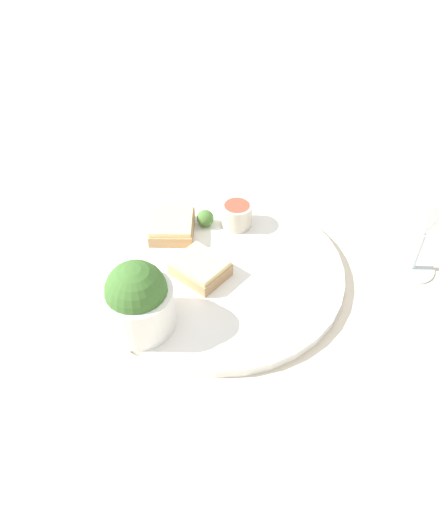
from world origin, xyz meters
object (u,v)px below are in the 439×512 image
Objects in this scene: wine_glass at (431,214)px; cheese_toast_far at (199,266)px; salad_bowl at (138,300)px; cheese_toast_near at (172,225)px; sauce_ramekin at (237,214)px.

cheese_toast_far is at bearing -117.98° from wine_glass.
salad_bowl is 0.68× the size of wine_glass.
salad_bowl is 0.12m from cheese_toast_far.
cheese_toast_near and cheese_toast_far have the same top height.
salad_bowl is 1.16× the size of cheese_toast_far.
cheese_toast_far is at bearing -6.05° from cheese_toast_near.
cheese_toast_near is 1.19× the size of cheese_toast_far.
sauce_ramekin reaches higher than cheese_toast_far.
cheese_toast_near is (-0.04, -0.09, -0.01)m from sauce_ramekin.
salad_bowl is 0.40m from wine_glass.
sauce_ramekin is 0.48× the size of cheese_toast_near.
salad_bowl is 0.24m from sauce_ramekin.
salad_bowl is at bearing -40.54° from cheese_toast_near.
salad_bowl is at bearing -64.51° from sauce_ramekin.
wine_glass is (0.21, 0.17, 0.07)m from sauce_ramekin.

